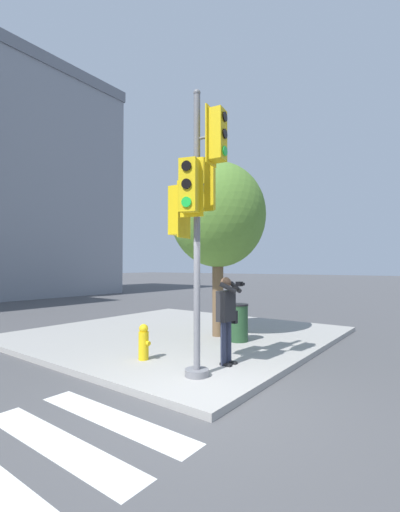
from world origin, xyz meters
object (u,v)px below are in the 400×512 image
fire_hydrant (144,342)px  trash_bin (238,322)px  traffic_signal_pole (197,198)px  street_tree (218,216)px  person_photographer (227,312)px

fire_hydrant → trash_bin: trash_bin is taller
traffic_signal_pole → street_tree: 3.53m
street_tree → fire_hydrant: size_ratio=6.62×
person_photographer → traffic_signal_pole: bearing=178.6°
street_tree → traffic_signal_pole: bearing=-152.0°
traffic_signal_pole → fire_hydrant: 3.20m
person_photographer → trash_bin: 2.19m
traffic_signal_pole → fire_hydrant: bearing=83.7°
person_photographer → fire_hydrant: size_ratio=2.34×
street_tree → trash_bin: bearing=-106.7°
person_photographer → trash_bin: person_photographer is taller
street_tree → trash_bin: size_ratio=5.06×
traffic_signal_pole → trash_bin: 4.02m
traffic_signal_pole → trash_bin: size_ratio=5.35×
trash_bin → person_photographer: bearing=-155.6°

